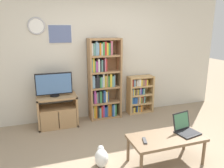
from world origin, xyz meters
name	(u,v)px	position (x,y,z in m)	size (l,w,h in m)	color
ground_plane	(139,165)	(0.00, 0.00, 0.00)	(18.00, 18.00, 0.00)	gray
wall_back	(100,56)	(-0.01, 1.99, 1.31)	(5.70, 0.09, 2.60)	beige
tv_stand	(58,111)	(-0.96, 1.69, 0.31)	(0.75, 0.46, 0.62)	tan
television	(54,85)	(-1.00, 1.69, 0.85)	(0.68, 0.18, 0.45)	black
bookshelf_tall	(103,81)	(0.00, 1.81, 0.82)	(0.67, 0.30, 1.69)	#9E754C
bookshelf_short	(139,94)	(0.85, 1.83, 0.42)	(0.58, 0.25, 0.85)	tan
coffee_table	(166,139)	(0.38, -0.06, 0.37)	(1.06, 0.51, 0.41)	brown
laptop	(185,128)	(0.71, -0.03, 0.48)	(0.36, 0.35, 0.28)	#232326
remote_near_laptop	(145,141)	(0.03, -0.08, 0.42)	(0.09, 0.17, 0.02)	#38383A
cat	(101,158)	(-0.51, 0.15, 0.13)	(0.22, 0.50, 0.29)	white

